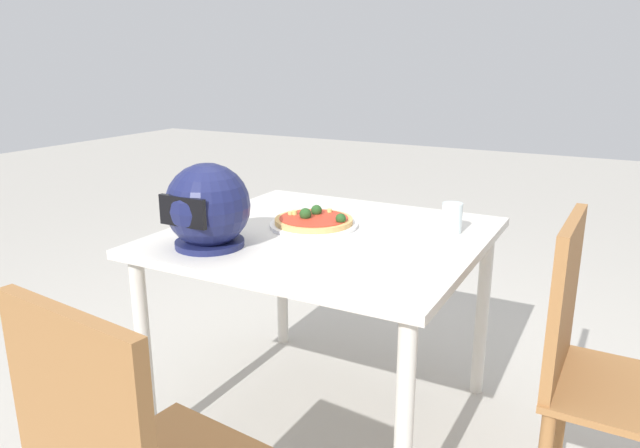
{
  "coord_description": "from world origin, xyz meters",
  "views": [
    {
      "loc": [
        -0.9,
        1.72,
        1.3
      ],
      "look_at": [
        0.04,
        -0.02,
        0.74
      ],
      "focal_mm": 32.97,
      "sensor_mm": 36.0,
      "label": 1
    }
  ],
  "objects_px": {
    "pizza": "(314,220)",
    "drinking_glass": "(452,218)",
    "motorcycle_helmet": "(208,207)",
    "chair_side": "(594,363)",
    "dining_table": "(326,255)"
  },
  "relations": [
    {
      "from": "dining_table",
      "to": "motorcycle_helmet",
      "type": "distance_m",
      "value": 0.46
    },
    {
      "from": "pizza",
      "to": "drinking_glass",
      "type": "distance_m",
      "value": 0.48
    },
    {
      "from": "pizza",
      "to": "motorcycle_helmet",
      "type": "distance_m",
      "value": 0.42
    },
    {
      "from": "drinking_glass",
      "to": "chair_side",
      "type": "bearing_deg",
      "value": 147.26
    },
    {
      "from": "dining_table",
      "to": "pizza",
      "type": "xyz_separation_m",
      "value": [
        0.08,
        -0.05,
        0.11
      ]
    },
    {
      "from": "pizza",
      "to": "drinking_glass",
      "type": "xyz_separation_m",
      "value": [
        -0.45,
        -0.16,
        0.03
      ]
    },
    {
      "from": "dining_table",
      "to": "drinking_glass",
      "type": "relative_size",
      "value": 10.09
    },
    {
      "from": "pizza",
      "to": "chair_side",
      "type": "distance_m",
      "value": 1.0
    },
    {
      "from": "pizza",
      "to": "motorcycle_helmet",
      "type": "xyz_separation_m",
      "value": [
        0.18,
        0.36,
        0.1
      ]
    },
    {
      "from": "pizza",
      "to": "drinking_glass",
      "type": "height_order",
      "value": "drinking_glass"
    },
    {
      "from": "pizza",
      "to": "chair_side",
      "type": "height_order",
      "value": "chair_side"
    },
    {
      "from": "motorcycle_helmet",
      "to": "chair_side",
      "type": "relative_size",
      "value": 0.3
    },
    {
      "from": "dining_table",
      "to": "chair_side",
      "type": "distance_m",
      "value": 0.9
    },
    {
      "from": "drinking_glass",
      "to": "motorcycle_helmet",
      "type": "bearing_deg",
      "value": 39.29
    },
    {
      "from": "pizza",
      "to": "motorcycle_helmet",
      "type": "bearing_deg",
      "value": 62.83
    }
  ]
}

